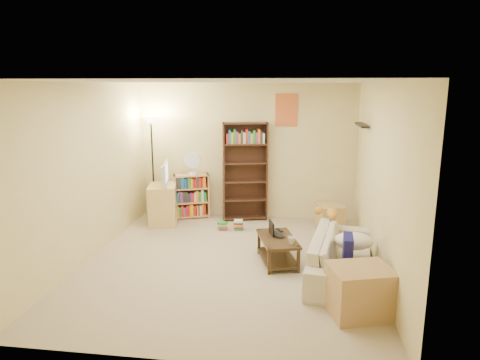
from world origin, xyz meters
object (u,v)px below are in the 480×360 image
object	(u,v)px
laptop	(280,234)
end_cabinet	(360,291)
television	(162,174)
tall_bookshelf	(245,169)
sofa	(342,255)
tabby_cat	(330,213)
desk_fan	(193,163)
coffee_table	(278,247)
short_bookshelf	(192,196)
side_table	(330,218)
mug	(292,240)
floor_lamp	(152,138)
tv_stand	(163,204)

from	to	relation	value
laptop	end_cabinet	world-z (taller)	end_cabinet
television	tall_bookshelf	distance (m)	1.51
tall_bookshelf	laptop	bearing A→B (deg)	-81.77
sofa	television	xyz separation A→B (m)	(-3.00, 1.81, 0.64)
tabby_cat	desk_fan	bearing A→B (deg)	149.32
tall_bookshelf	end_cabinet	size ratio (longest dim) A/B	2.80
coffee_table	short_bookshelf	size ratio (longest dim) A/B	1.12
sofa	tall_bookshelf	xyz separation A→B (m)	(-1.56, 2.25, 0.68)
coffee_table	tall_bookshelf	distance (m)	2.20
side_table	tabby_cat	bearing A→B (deg)	-95.18
tall_bookshelf	mug	bearing A→B (deg)	-80.71
tabby_cat	laptop	world-z (taller)	tabby_cat
floor_lamp	laptop	bearing A→B (deg)	-34.58
end_cabinet	desk_fan	bearing A→B (deg)	129.65
tabby_cat	floor_lamp	size ratio (longest dim) A/B	0.23
laptop	side_table	xyz separation A→B (m)	(0.80, 1.34, -0.15)
laptop	desk_fan	distance (m)	2.54
television	side_table	distance (m)	3.05
television	end_cabinet	distance (m)	4.22
television	coffee_table	bearing A→B (deg)	-137.90
television	desk_fan	world-z (taller)	desk_fan
laptop	floor_lamp	xyz separation A→B (m)	(-2.42, 1.66, 1.14)
short_bookshelf	tv_stand	bearing A→B (deg)	-155.80
side_table	end_cabinet	world-z (taller)	end_cabinet
tabby_cat	coffee_table	distance (m)	0.95
sofa	tv_stand	distance (m)	3.50
laptop	tall_bookshelf	xyz separation A→B (m)	(-0.73, 1.84, 0.57)
laptop	desk_fan	bearing A→B (deg)	10.09
laptop	end_cabinet	xyz separation A→B (m)	(0.93, -1.39, -0.11)
tall_bookshelf	desk_fan	xyz separation A→B (m)	(-0.96, -0.06, 0.11)
short_bookshelf	side_table	world-z (taller)	short_bookshelf
tall_bookshelf	television	bearing A→B (deg)	-176.45
floor_lamp	desk_fan	bearing A→B (deg)	8.72
end_cabinet	laptop	bearing A→B (deg)	123.87
tabby_cat	laptop	bearing A→B (deg)	-153.92
tv_stand	short_bookshelf	world-z (taller)	short_bookshelf
side_table	television	bearing A→B (deg)	178.72
sofa	coffee_table	world-z (taller)	sofa
television	floor_lamp	distance (m)	0.71
tv_stand	floor_lamp	distance (m)	1.23
short_bookshelf	tabby_cat	bearing A→B (deg)	-50.69
tv_stand	tall_bookshelf	size ratio (longest dim) A/B	0.39
sofa	mug	xyz separation A→B (m)	(-0.66, 0.08, 0.14)
end_cabinet	television	bearing A→B (deg)	137.97
desk_fan	mug	bearing A→B (deg)	-48.42
coffee_table	side_table	xyz separation A→B (m)	(0.82, 1.45, 0.00)
coffee_table	television	xyz separation A→B (m)	(-2.15, 1.52, 0.69)
laptop	desk_fan	world-z (taller)	desk_fan
mug	tv_stand	size ratio (longest dim) A/B	0.19
desk_fan	floor_lamp	distance (m)	0.87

